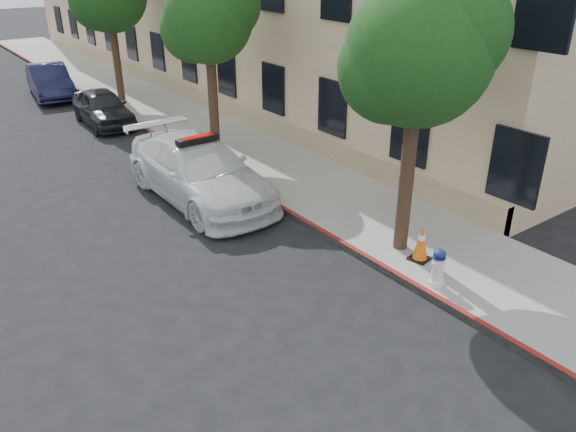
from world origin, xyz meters
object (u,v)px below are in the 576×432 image
(parked_car_mid, at_px, (103,107))
(parked_car_far, at_px, (50,81))
(police_car, at_px, (199,171))
(traffic_cone, at_px, (421,243))
(fire_hydrant, at_px, (438,268))

(parked_car_mid, height_order, parked_car_far, parked_car_far)
(police_car, distance_m, parked_car_mid, 8.21)
(parked_car_mid, relative_size, traffic_cone, 4.98)
(police_car, height_order, parked_car_far, police_car)
(parked_car_far, relative_size, traffic_cone, 5.61)
(police_car, distance_m, traffic_cone, 6.13)
(fire_hydrant, bearing_deg, parked_car_far, 103.73)
(parked_car_mid, distance_m, traffic_cone, 14.08)
(fire_hydrant, distance_m, traffic_cone, 0.98)
(police_car, xyz_separation_m, fire_hydrant, (1.51, -6.64, -0.26))
(parked_car_mid, distance_m, parked_car_far, 5.52)
(parked_car_far, relative_size, fire_hydrant, 5.59)
(traffic_cone, bearing_deg, fire_hydrant, -119.89)
(parked_car_far, bearing_deg, fire_hydrant, -78.73)
(parked_car_far, bearing_deg, police_car, -82.95)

